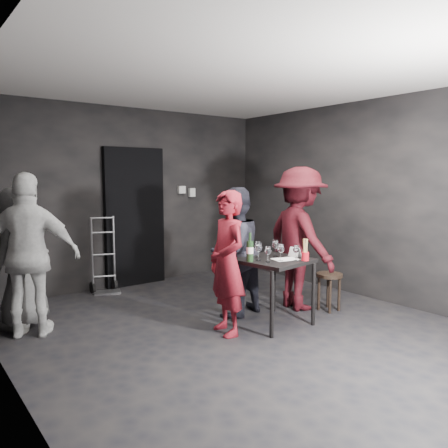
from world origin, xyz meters
TOP-DOWN VIEW (x-y plane):
  - floor at (0.00, 0.00)m, footprint 4.50×5.00m
  - ceiling at (0.00, 0.00)m, footprint 4.50×5.00m
  - wall_back at (0.00, 2.50)m, footprint 4.50×0.04m
  - wall_left at (-2.25, 0.00)m, footprint 0.04×5.00m
  - wall_right at (2.25, 0.00)m, footprint 0.04×5.00m
  - doorway at (0.00, 2.44)m, footprint 0.95×0.10m
  - wallbox_upper at (0.85, 2.45)m, footprint 0.12×0.06m
  - wallbox_lower at (1.05, 2.45)m, footprint 0.10×0.06m
  - hand_truck at (-0.56, 2.29)m, footprint 0.37×0.32m
  - tasting_table at (0.45, -0.16)m, footprint 0.72×0.72m
  - stool at (1.34, -0.23)m, footprint 0.32×0.32m
  - server_red at (-0.16, -0.09)m, footprint 0.47×0.62m
  - woman_black at (0.29, 0.35)m, footprint 0.85×0.58m
  - man_maroon at (1.12, 0.08)m, footprint 0.86×1.46m
  - bystander_cream at (-1.84, 1.10)m, footprint 1.28×1.05m
  - bystander_grey at (-1.84, 1.47)m, footprint 0.88×0.86m
  - tasting_mat at (0.53, -0.27)m, footprint 0.32×0.25m
  - wine_glass_a at (0.26, -0.27)m, footprint 0.09×0.09m
  - wine_glass_b at (0.24, -0.14)m, footprint 0.09×0.09m
  - wine_glass_c at (0.36, 0.01)m, footprint 0.09×0.09m
  - wine_glass_d at (0.41, -0.31)m, footprint 0.09×0.09m
  - wine_glass_e at (0.57, -0.39)m, footprint 0.09×0.09m
  - wine_glass_f at (0.55, -0.08)m, footprint 0.09×0.09m
  - wine_bottle at (0.14, -0.11)m, footprint 0.08×0.08m
  - breadstick_cup at (0.65, -0.44)m, footprint 0.08×0.08m
  - reserved_card at (0.71, -0.22)m, footprint 0.09×0.14m

SIDE VIEW (x-z plane):
  - floor at x=0.00m, z-range -0.01..0.01m
  - hand_truck at x=-0.56m, z-range -0.34..0.75m
  - stool at x=1.34m, z-range 0.13..0.60m
  - tasting_table at x=0.45m, z-range 0.28..1.03m
  - tasting_mat at x=0.53m, z-range 0.75..0.75m
  - server_red at x=-0.16m, z-range 0.00..1.56m
  - woman_black at x=0.29m, z-range 0.00..1.59m
  - reserved_card at x=0.71m, z-range 0.75..0.86m
  - bystander_grey at x=-1.84m, z-range 0.00..1.63m
  - wine_glass_e at x=0.57m, z-range 0.75..0.94m
  - wine_glass_a at x=0.26m, z-range 0.75..0.94m
  - wine_glass_c at x=0.36m, z-range 0.75..0.95m
  - wine_glass_d at x=0.41m, z-range 0.75..0.96m
  - wine_glass_f at x=0.55m, z-range 0.75..0.97m
  - wine_glass_b at x=0.24m, z-range 0.75..0.97m
  - breadstick_cup at x=0.65m, z-range 0.74..1.00m
  - wine_bottle at x=0.14m, z-range 0.71..1.03m
  - bystander_cream at x=-1.84m, z-range 0.00..1.97m
  - doorway at x=0.00m, z-range 0.00..2.10m
  - man_maroon at x=1.12m, z-range 0.00..2.13m
  - wall_back at x=0.00m, z-range 0.00..2.70m
  - wall_left at x=-2.25m, z-range 0.00..2.70m
  - wall_right at x=2.25m, z-range 0.00..2.70m
  - wallbox_lower at x=1.05m, z-range 1.33..1.47m
  - wallbox_upper at x=0.85m, z-range 1.39..1.51m
  - ceiling at x=0.00m, z-range 2.69..2.71m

